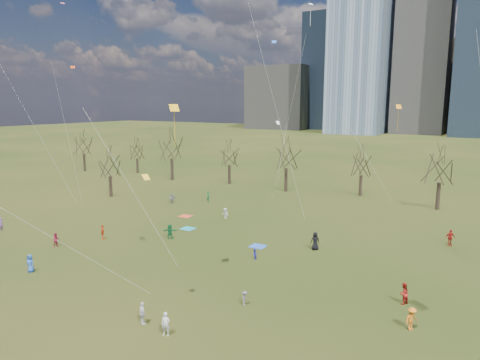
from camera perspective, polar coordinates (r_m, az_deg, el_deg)
The scene contains 23 objects.
ground at distance 37.67m, azimuth -9.40°, elevation -13.41°, with size 500.00×500.00×0.00m, color black.
downtown_skyline at distance 239.63m, azimuth 24.76°, elevation 15.07°, with size 212.50×78.00×118.00m.
bare_tree_row at distance 68.09m, azimuth 10.59°, elevation 2.54°, with size 113.04×29.80×9.50m.
blanket_teal at distance 52.52m, azimuth -6.96°, elevation -6.45°, with size 1.60×1.50×0.03m, color teal.
blanket_navy at distance 46.00m, azimuth 2.41°, elevation -8.81°, with size 1.60×1.50×0.03m, color blue.
blanket_crimson at distance 58.18m, azimuth -7.28°, elevation -4.80°, with size 1.60×1.50×0.03m, color #D04229.
person_0 at distance 43.44m, azimuth -26.18°, elevation -9.93°, with size 0.81×0.52×1.65m, color #2955B4.
person_1 at distance 29.84m, azimuth -9.88°, elevation -18.39°, with size 0.58×0.38×1.60m, color silver.
person_2 at distance 49.51m, azimuth -23.30°, elevation -7.36°, with size 0.74×0.58×1.53m, color maroon.
person_3 at distance 33.36m, azimuth 0.64°, elevation -15.46°, with size 0.72×0.42×1.12m, color #5A595E.
person_4 at distance 50.46m, azimuth -17.86°, elevation -6.63°, with size 0.95×0.40×1.63m, color #D44317.
person_5 at distance 48.79m, azimuth -9.32°, elevation -6.77°, with size 1.61×0.51×1.74m, color #186C36.
person_6 at distance 45.32m, azimuth 9.99°, elevation -8.02°, with size 0.93×0.60×1.89m, color black.
person_7 at distance 58.55m, azimuth -29.30°, elevation -5.16°, with size 0.59×0.38×1.60m, color #834D9B.
person_8 at distance 42.11m, azimuth 1.93°, elevation -9.87°, with size 0.54×0.42×1.11m, color #292BB5.
person_9 at distance 56.45m, azimuth -1.98°, elevation -4.46°, with size 0.92×0.53×1.42m, color beige.
person_10 at distance 51.22m, azimuth 26.22°, elevation -6.89°, with size 1.02×0.43×1.74m, color #AB1918.
person_11 at distance 65.49m, azimuth -9.01°, elevation -2.46°, with size 1.44×0.46×1.55m, color slate.
person_13 at distance 66.03m, azimuth -4.26°, elevation -2.20°, with size 0.61×0.40×1.68m, color #186D38.
person_14 at distance 35.60m, azimuth 20.97°, elevation -13.95°, with size 0.82×0.64×1.68m, color #B21E19.
person_15 at distance 32.20m, azimuth 21.91°, elevation -16.78°, with size 1.02×0.59×1.58m, color orange.
person_16 at distance 31.45m, azimuth -12.90°, elevation -16.92°, with size 0.94×0.39×1.60m, color silver.
kites_airborne at distance 45.47m, azimuth 7.22°, elevation 6.80°, with size 61.50×48.85×26.38m.
Camera 1 is at (22.15, -26.51, 15.02)m, focal length 32.00 mm.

